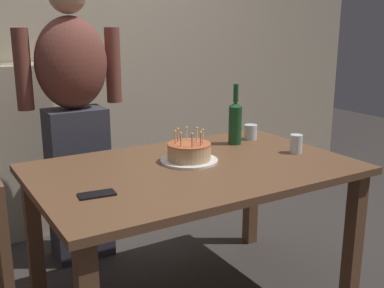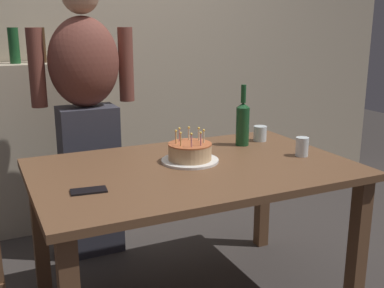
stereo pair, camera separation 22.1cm
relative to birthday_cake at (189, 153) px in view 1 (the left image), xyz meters
The scene contains 8 objects.
back_wall 1.57m from the birthday_cake, 90.51° to the left, with size 5.20×0.10×2.60m, color tan.
dining_table 0.16m from the birthday_cake, 100.96° to the right, with size 1.50×0.96×0.74m.
birthday_cake is the anchor object (origin of this frame).
water_glass_near 0.58m from the birthday_cake, 14.92° to the right, with size 0.07×0.07×0.10m, color silver.
water_glass_far 0.58m from the birthday_cake, 21.00° to the left, with size 0.08×0.08×0.09m, color silver.
wine_bottle 0.44m from the birthday_cake, 22.94° to the left, with size 0.07×0.07×0.34m.
cell_phone 0.59m from the birthday_cake, 159.28° to the right, with size 0.14×0.07×0.01m, color black.
person_man_bearded 0.81m from the birthday_cake, 114.09° to the left, with size 0.61×0.27×1.66m.
Camera 1 is at (-1.10, -1.81, 1.40)m, focal length 43.56 mm.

